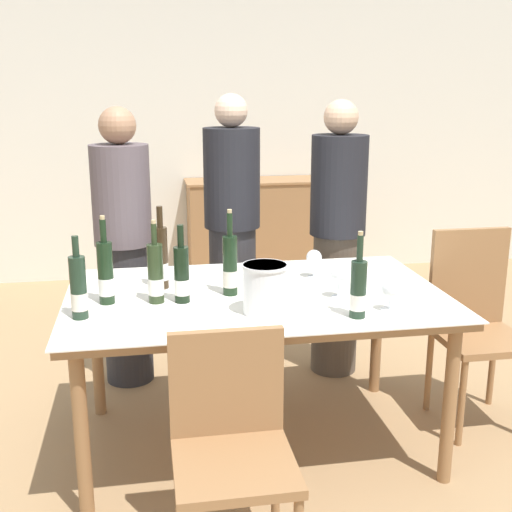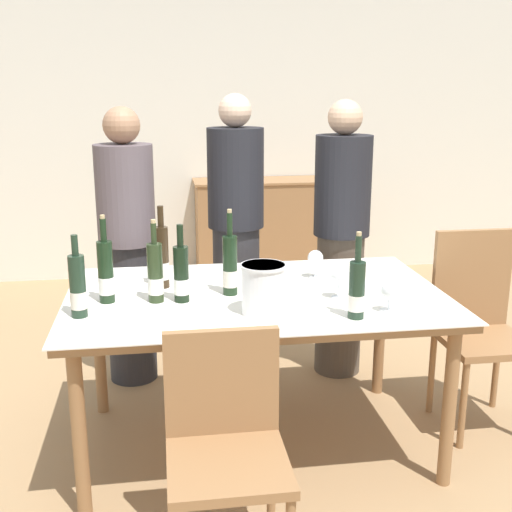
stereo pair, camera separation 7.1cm
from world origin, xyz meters
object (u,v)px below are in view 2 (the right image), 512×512
ice_bucket (263,288)px  wine_bottle_5 (162,258)px  wine_bottle_3 (106,273)px  wine_bottle_4 (78,288)px  wine_glass_1 (389,292)px  dining_table (256,307)px  person_guest_right (341,241)px  person_host (128,248)px  wine_bottle_1 (230,266)px  chair_near_front (225,437)px  person_guest_left (236,238)px  sideboard_cabinet (270,230)px  wine_bottle_2 (357,290)px  wine_bottle_6 (155,274)px  wine_glass_2 (315,259)px  chair_right_end (478,316)px  wine_bottle_0 (181,275)px  wine_glass_0 (339,275)px

ice_bucket → wine_bottle_5: size_ratio=0.54×
wine_bottle_5 → wine_bottle_3: bearing=-143.3°
wine_bottle_4 → wine_glass_1: wine_bottle_4 is taller
dining_table → person_guest_right: (0.63, 0.78, 0.11)m
wine_bottle_4 → person_host: 1.07m
wine_bottle_1 → person_host: 0.99m
dining_table → chair_near_front: 0.84m
wine_glass_1 → person_host: (-1.15, 1.19, -0.06)m
dining_table → wine_bottle_4: 0.82m
dining_table → person_guest_left: bearing=89.2°
dining_table → chair_near_front: size_ratio=2.00×
ice_bucket → sideboard_cabinet: bearing=79.7°
wine_bottle_5 → person_guest_right: 1.23m
dining_table → wine_bottle_2: bearing=-46.7°
chair_near_front → person_host: person_host is taller
wine_bottle_2 → wine_bottle_5: wine_bottle_5 is taller
wine_bottle_2 → wine_bottle_4: 1.15m
person_guest_left → person_host: bearing=-176.9°
ice_bucket → wine_bottle_6: size_ratio=0.57×
sideboard_cabinet → wine_glass_2: (-0.22, -2.59, 0.42)m
wine_bottle_2 → wine_glass_2: 0.60m
chair_near_front → wine_glass_2: bearing=60.6°
chair_near_front → wine_bottle_3: bearing=120.7°
wine_bottle_1 → wine_bottle_6: wine_bottle_1 is taller
wine_bottle_3 → wine_bottle_4: (-0.10, -0.18, -0.01)m
wine_bottle_5 → chair_right_end: wine_bottle_5 is taller
wine_bottle_2 → chair_near_front: (-0.59, -0.39, -0.39)m
wine_bottle_0 → chair_right_end: (1.51, 0.16, -0.33)m
wine_glass_0 → person_host: bearing=135.2°
sideboard_cabinet → wine_bottle_1: size_ratio=3.43×
wine_bottle_6 → wine_glass_0: bearing=-5.0°
dining_table → ice_bucket: size_ratio=8.16×
wine_bottle_2 → wine_bottle_4: bearing=170.7°
wine_bottle_5 → dining_table: bearing=-20.7°
chair_right_end → wine_bottle_0: bearing=-174.1°
wine_bottle_2 → wine_glass_0: (-0.00, 0.27, -0.01)m
wine_bottle_0 → wine_bottle_3: 0.33m
wine_bottle_1 → chair_right_end: bearing=3.8°
wine_bottle_4 → wine_bottle_0: bearing=17.5°
wine_bottle_2 → person_host: person_host is taller
wine_bottle_2 → wine_bottle_3: (-1.04, 0.36, 0.02)m
ice_bucket → wine_bottle_1: size_ratio=0.53×
wine_bottle_0 → wine_bottle_5: (-0.08, 0.22, 0.02)m
wine_glass_1 → person_host: 1.65m
wine_bottle_0 → wine_bottle_1: size_ratio=0.88×
person_guest_left → chair_right_end: bearing=-34.7°
wine_bottle_1 → person_guest_left: size_ratio=0.24×
dining_table → person_guest_left: 0.90m
sideboard_cabinet → ice_bucket: size_ratio=6.42×
wine_bottle_2 → chair_right_end: size_ratio=0.36×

